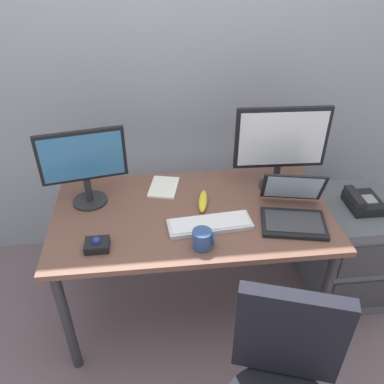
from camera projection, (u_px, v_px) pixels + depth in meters
ground_plane at (192, 305)px, 2.45m from camera, size 8.00×8.00×0.00m
back_wall at (178, 41)px, 2.26m from camera, size 6.00×0.10×2.80m
desk at (192, 223)px, 2.08m from camera, size 1.42×0.77×0.73m
file_cabinet at (348, 248)px, 2.41m from camera, size 0.42×0.53×0.64m
desk_phone at (362, 202)px, 2.20m from camera, size 0.17×0.20×0.09m
monitor_main at (281, 143)px, 2.06m from camera, size 0.49×0.18×0.47m
monitor_side at (83, 163)px, 1.97m from camera, size 0.43×0.18×0.41m
keyboard at (210, 224)px, 1.93m from camera, size 0.42×0.17×0.03m
laptop at (293, 210)px, 1.96m from camera, size 0.37×0.38×0.22m
trackball_mouse at (97, 245)px, 1.79m from camera, size 0.11×0.09×0.07m
coffee_mug at (203, 239)px, 1.79m from camera, size 0.10×0.09×0.09m
paper_notepad at (164, 187)px, 2.21m from camera, size 0.19×0.24×0.01m
banana at (203, 201)px, 2.08m from camera, size 0.08×0.19×0.04m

